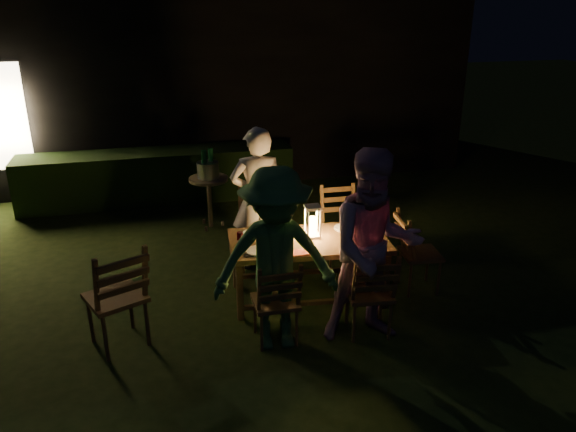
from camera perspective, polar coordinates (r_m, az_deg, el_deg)
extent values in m
plane|color=black|center=(5.85, -6.54, -10.18)|extent=(40.00, 40.00, 0.00)
cube|color=black|center=(11.26, -11.35, 13.71)|extent=(10.00, 4.00, 3.20)
cube|color=black|center=(9.10, -13.03, 3.99)|extent=(4.20, 0.70, 0.80)
cube|color=#52341B|center=(5.88, 2.09, -2.61)|extent=(1.72, 0.97, 0.05)
cube|color=#52341B|center=(5.66, -4.91, -7.76)|extent=(0.06, 0.06, 0.61)
cube|color=#52341B|center=(6.25, -5.35, -4.74)|extent=(0.06, 0.06, 0.61)
cube|color=#52341B|center=(5.92, 9.89, -6.61)|extent=(0.06, 0.06, 0.61)
cube|color=#52341B|center=(6.49, 8.07, -3.84)|extent=(0.06, 0.06, 0.61)
cube|color=#52341B|center=(5.27, -1.31, -8.68)|extent=(0.41, 0.39, 0.04)
cube|color=#52341B|center=(4.99, -0.88, -7.11)|extent=(0.40, 0.14, 0.47)
cube|color=#52341B|center=(5.43, 8.24, -7.75)|extent=(0.47, 0.45, 0.04)
cube|color=#52341B|center=(5.15, 8.88, -6.15)|extent=(0.43, 0.19, 0.49)
cube|color=#52341B|center=(6.57, -2.98, -1.63)|extent=(0.54, 0.52, 0.04)
cube|color=#52341B|center=(6.65, -3.08, 1.42)|extent=(0.49, 0.23, 0.55)
cube|color=#52341B|center=(6.75, 5.50, -1.39)|extent=(0.45, 0.43, 0.04)
cube|color=#52341B|center=(6.81, 5.11, 1.37)|extent=(0.44, 0.16, 0.51)
cube|color=#52341B|center=(6.31, 13.32, -3.76)|extent=(0.44, 0.46, 0.04)
cube|color=#52341B|center=(6.14, 11.95, -1.63)|extent=(0.19, 0.43, 0.49)
cube|color=#52341B|center=(5.40, -17.12, -7.92)|extent=(0.63, 0.62, 0.04)
cube|color=#52341B|center=(5.09, -16.63, -5.86)|extent=(0.51, 0.34, 0.57)
imported|color=beige|center=(6.50, -3.11, 1.68)|extent=(0.66, 0.47, 1.71)
imported|color=#B07997|center=(5.15, 8.75, -3.26)|extent=(0.96, 0.78, 1.86)
imported|color=#366834|center=(4.99, -1.25, -4.57)|extent=(1.18, 0.75, 1.74)
cube|color=white|center=(5.91, 2.49, -2.01)|extent=(0.15, 0.15, 0.03)
cube|color=white|center=(5.79, 2.54, 0.89)|extent=(0.16, 0.16, 0.03)
cylinder|color=#FF9E3F|center=(5.87, 2.51, -0.99)|extent=(0.09, 0.09, 0.18)
cylinder|color=white|center=(6.00, -3.46, -1.78)|extent=(0.25, 0.25, 0.01)
cylinder|color=white|center=(5.60, -3.04, -3.55)|extent=(0.25, 0.25, 0.01)
cylinder|color=white|center=(6.15, 5.85, -1.22)|extent=(0.25, 0.25, 0.01)
cylinder|color=white|center=(5.76, 6.91, -2.90)|extent=(0.25, 0.25, 0.01)
cylinder|color=#0F471E|center=(5.77, -0.32, -1.25)|extent=(0.07, 0.07, 0.28)
cube|color=red|center=(5.55, 1.18, -3.74)|extent=(0.18, 0.14, 0.01)
cube|color=red|center=(5.72, 8.08, -3.17)|extent=(0.18, 0.14, 0.01)
cube|color=black|center=(5.52, -3.69, -3.97)|extent=(0.14, 0.07, 0.01)
cylinder|color=olive|center=(7.79, -8.08, 3.74)|extent=(0.54, 0.54, 0.04)
cylinder|color=olive|center=(7.91, -7.95, 1.30)|extent=(0.06, 0.06, 0.71)
cylinder|color=#A5A8AD|center=(7.75, -8.13, 4.66)|extent=(0.30, 0.30, 0.22)
cylinder|color=#0F471E|center=(7.70, -8.49, 4.90)|extent=(0.07, 0.07, 0.32)
cylinder|color=#0F471E|center=(7.78, -7.82, 5.13)|extent=(0.07, 0.07, 0.32)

